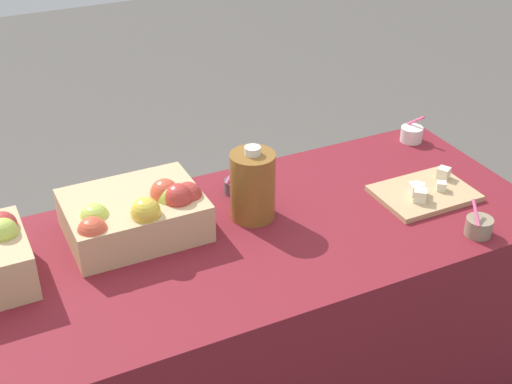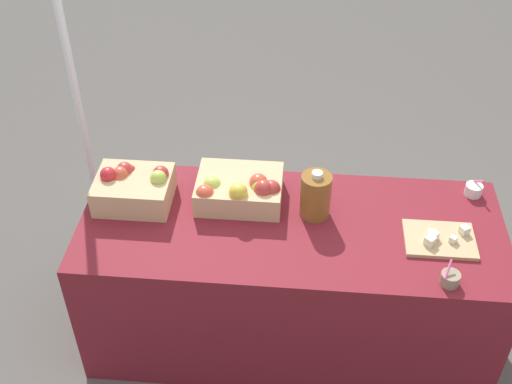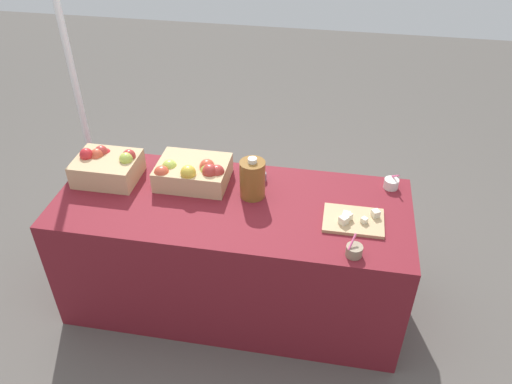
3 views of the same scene
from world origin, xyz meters
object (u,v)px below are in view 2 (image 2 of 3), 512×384
(sample_bowl_near, at_px, (474,190))
(tent_pole, at_px, (76,92))
(cutting_board_front, at_px, (440,239))
(cider_jug, at_px, (316,195))
(apple_crate_middle, at_px, (241,189))
(sample_bowl_far, at_px, (450,278))
(apple_crate_left, at_px, (133,187))
(sample_bowl_mid, at_px, (318,189))

(sample_bowl_near, distance_m, tent_pole, 2.04)
(cutting_board_front, relative_size, cider_jug, 1.29)
(cider_jug, distance_m, tent_pole, 1.39)
(apple_crate_middle, height_order, sample_bowl_far, apple_crate_middle)
(apple_crate_left, xyz_separation_m, cider_jug, (0.84, -0.02, 0.03))
(apple_crate_middle, distance_m, sample_bowl_near, 1.09)
(cutting_board_front, xyz_separation_m, cider_jug, (-0.54, 0.13, 0.09))
(cutting_board_front, bearing_deg, apple_crate_middle, 167.79)
(apple_crate_middle, bearing_deg, tent_pole, 149.74)
(sample_bowl_far, height_order, tent_pole, tent_pole)
(apple_crate_middle, relative_size, sample_bowl_mid, 4.37)
(apple_crate_left, bearing_deg, cider_jug, -1.52)
(sample_bowl_far, xyz_separation_m, cider_jug, (-0.55, 0.38, 0.08))
(cutting_board_front, height_order, sample_bowl_near, sample_bowl_near)
(cutting_board_front, distance_m, sample_bowl_far, 0.24)
(cider_jug, bearing_deg, sample_bowl_far, -34.53)
(apple_crate_middle, height_order, sample_bowl_near, apple_crate_middle)
(sample_bowl_mid, bearing_deg, tent_pole, 160.85)
(tent_pole, bearing_deg, sample_bowl_mid, -19.15)
(apple_crate_left, height_order, cider_jug, cider_jug)
(apple_crate_left, relative_size, sample_bowl_far, 3.33)
(cider_jug, relative_size, tent_pole, 0.12)
(apple_crate_middle, xyz_separation_m, tent_pole, (-0.91, 0.53, 0.14))
(sample_bowl_near, bearing_deg, cutting_board_front, -120.40)
(sample_bowl_near, xyz_separation_m, tent_pole, (-1.99, 0.39, 0.19))
(sample_bowl_near, relative_size, sample_bowl_far, 1.01)
(sample_bowl_far, relative_size, cider_jug, 0.43)
(cider_jug, bearing_deg, cutting_board_front, -13.85)
(apple_crate_middle, distance_m, cider_jug, 0.35)
(apple_crate_left, distance_m, tent_pole, 0.72)
(cutting_board_front, distance_m, sample_bowl_mid, 0.60)
(apple_crate_middle, bearing_deg, cutting_board_front, -12.21)
(cider_jug, bearing_deg, sample_bowl_mid, 85.15)
(apple_crate_middle, xyz_separation_m, sample_bowl_far, (0.89, -0.44, -0.04))
(sample_bowl_near, xyz_separation_m, cider_jug, (-0.74, -0.20, 0.08))
(apple_crate_middle, xyz_separation_m, cider_jug, (0.34, -0.06, 0.04))
(cutting_board_front, distance_m, sample_bowl_near, 0.39)
(sample_bowl_mid, relative_size, tent_pole, 0.05)
(apple_crate_left, height_order, sample_bowl_near, apple_crate_left)
(sample_bowl_near, relative_size, sample_bowl_mid, 1.17)
(apple_crate_middle, height_order, sample_bowl_mid, apple_crate_middle)
(tent_pole, bearing_deg, cider_jug, -25.19)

